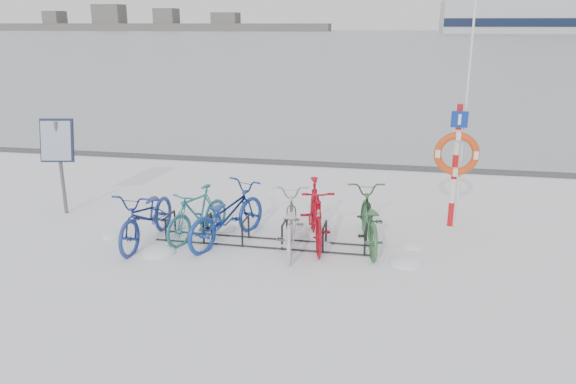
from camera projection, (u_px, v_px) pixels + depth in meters
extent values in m
plane|color=white|center=(265.00, 244.00, 10.14)|extent=(900.00, 900.00, 0.00)
cube|color=#9FABB4|center=(392.00, 37.00, 155.82)|extent=(400.00, 298.00, 0.02)
cube|color=#3F3F42|center=(313.00, 164.00, 15.67)|extent=(400.00, 0.25, 0.10)
cylinder|color=black|center=(166.00, 230.00, 10.20)|extent=(0.04, 0.04, 0.44)
cylinder|color=black|center=(175.00, 222.00, 10.61)|extent=(0.04, 0.04, 0.44)
cylinder|color=black|center=(170.00, 215.00, 10.34)|extent=(0.04, 0.44, 0.04)
cylinder|color=black|center=(204.00, 233.00, 10.07)|extent=(0.04, 0.04, 0.44)
cylinder|color=black|center=(211.00, 224.00, 10.48)|extent=(0.04, 0.04, 0.44)
cylinder|color=black|center=(207.00, 217.00, 10.21)|extent=(0.04, 0.44, 0.04)
cylinder|color=black|center=(242.00, 235.00, 9.94)|extent=(0.04, 0.04, 0.44)
cylinder|color=black|center=(249.00, 227.00, 10.35)|extent=(0.04, 0.04, 0.44)
cylinder|color=black|center=(245.00, 220.00, 10.08)|extent=(0.04, 0.44, 0.04)
cylinder|color=black|center=(282.00, 238.00, 9.81)|extent=(0.04, 0.04, 0.44)
cylinder|color=black|center=(287.00, 229.00, 10.22)|extent=(0.04, 0.04, 0.44)
cylinder|color=black|center=(284.00, 222.00, 9.95)|extent=(0.04, 0.44, 0.04)
cylinder|color=black|center=(323.00, 241.00, 9.68)|extent=(0.04, 0.04, 0.44)
cylinder|color=black|center=(326.00, 232.00, 10.09)|extent=(0.04, 0.04, 0.44)
cylinder|color=black|center=(325.00, 225.00, 9.82)|extent=(0.04, 0.44, 0.04)
cylinder|color=black|center=(365.00, 244.00, 9.55)|extent=(0.04, 0.04, 0.44)
cylinder|color=black|center=(366.00, 235.00, 9.96)|extent=(0.04, 0.04, 0.44)
cylinder|color=black|center=(366.00, 227.00, 9.69)|extent=(0.04, 0.44, 0.04)
cylinder|color=black|center=(262.00, 247.00, 9.93)|extent=(4.00, 0.03, 0.03)
cylinder|color=black|center=(268.00, 238.00, 10.34)|extent=(4.00, 0.03, 0.03)
cylinder|color=#595B5E|center=(61.00, 168.00, 11.51)|extent=(0.08, 0.08, 1.93)
cube|color=black|center=(57.00, 140.00, 11.32)|extent=(0.70, 0.37, 0.87)
cube|color=#8C99AD|center=(56.00, 141.00, 11.28)|extent=(0.62, 0.29, 0.78)
cylinder|color=red|center=(451.00, 214.00, 10.99)|extent=(0.11, 0.11, 0.48)
cylinder|color=silver|center=(453.00, 191.00, 10.85)|extent=(0.11, 0.11, 0.48)
cylinder|color=red|center=(455.00, 167.00, 10.71)|extent=(0.11, 0.11, 0.48)
cylinder|color=silver|center=(457.00, 142.00, 10.57)|extent=(0.11, 0.11, 0.48)
cylinder|color=red|center=(459.00, 117.00, 10.43)|extent=(0.11, 0.11, 0.48)
torus|color=#CF3F13|center=(457.00, 154.00, 10.55)|extent=(0.84, 0.14, 0.84)
cube|color=navy|center=(460.00, 119.00, 10.37)|extent=(0.30, 0.03, 0.30)
cylinder|color=silver|center=(465.00, 115.00, 10.45)|extent=(0.04, 0.04, 4.35)
cube|color=#4D4D4D|center=(148.00, 27.00, 275.77)|extent=(180.00, 12.00, 3.50)
cube|color=#4D4D4D|center=(91.00, 19.00, 280.12)|extent=(24.00, 10.00, 8.00)
cube|color=#4D4D4D|center=(206.00, 20.00, 269.38)|extent=(20.00, 10.00, 6.00)
imported|color=navy|center=(147.00, 214.00, 10.10)|extent=(0.77, 2.04, 1.06)
imported|color=#236B70|center=(198.00, 212.00, 10.29)|extent=(1.04, 1.72, 1.00)
imported|color=navy|center=(227.00, 213.00, 10.13)|extent=(1.46, 2.18, 1.08)
imported|color=#B7B8C0|center=(290.00, 220.00, 9.83)|extent=(0.99, 2.04, 1.02)
imported|color=#A30817|center=(316.00, 212.00, 10.01)|extent=(0.98, 2.04, 1.18)
imported|color=#306238|center=(369.00, 217.00, 9.96)|extent=(1.01, 2.07, 1.04)
ellipsoid|color=white|center=(159.00, 253.00, 9.74)|extent=(0.61, 0.61, 0.21)
ellipsoid|color=white|center=(309.00, 234.00, 10.60)|extent=(0.40, 0.40, 0.14)
ellipsoid|color=white|center=(413.00, 246.00, 10.03)|extent=(0.48, 0.48, 0.17)
ellipsoid|color=white|center=(224.00, 229.00, 10.88)|extent=(0.49, 0.49, 0.17)
ellipsoid|color=white|center=(406.00, 263.00, 9.33)|extent=(0.59, 0.59, 0.21)
ellipsoid|color=white|center=(112.00, 236.00, 10.49)|extent=(0.38, 0.38, 0.13)
ellipsoid|color=white|center=(324.00, 240.00, 10.30)|extent=(0.44, 0.44, 0.15)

